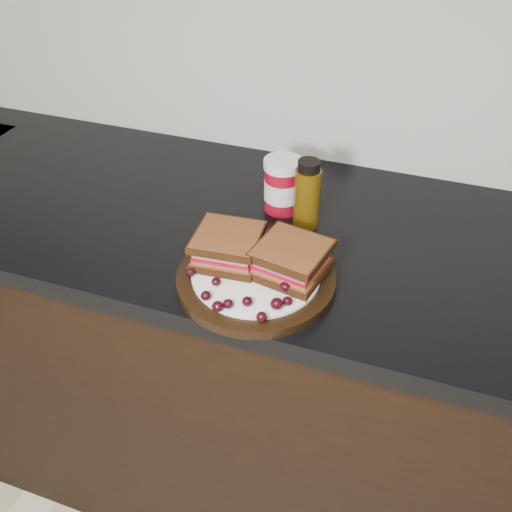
{
  "coord_description": "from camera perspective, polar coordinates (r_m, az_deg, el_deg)",
  "views": [
    {
      "loc": [
        0.27,
        0.8,
        1.56
      ],
      "look_at": [
        0.01,
        1.52,
        0.96
      ],
      "focal_mm": 40.0,
      "sensor_mm": 36.0,
      "label": 1
    }
  ],
  "objects": [
    {
      "name": "grape_11",
      "position": [
        0.99,
        4.2,
        -1.44
      ],
      "size": [
        0.02,
        0.02,
        0.02
      ],
      "primitive_type": "ellipsoid",
      "color": "black",
      "rests_on": "plate"
    },
    {
      "name": "grape_1",
      "position": [
        0.97,
        -4.02,
        -2.58
      ],
      "size": [
        0.02,
        0.02,
        0.01
      ],
      "primitive_type": "ellipsoid",
      "color": "black",
      "rests_on": "plate"
    },
    {
      "name": "grape_0",
      "position": [
        0.99,
        -6.57,
        -1.62
      ],
      "size": [
        0.02,
        0.02,
        0.02
      ],
      "primitive_type": "ellipsoid",
      "color": "black",
      "rests_on": "plate"
    },
    {
      "name": "grape_8",
      "position": [
        0.93,
        3.17,
        -4.52
      ],
      "size": [
        0.02,
        0.02,
        0.02
      ],
      "primitive_type": "ellipsoid",
      "color": "black",
      "rests_on": "plate"
    },
    {
      "name": "grape_7",
      "position": [
        0.92,
        2.08,
        -4.79
      ],
      "size": [
        0.02,
        0.02,
        0.02
      ],
      "primitive_type": "ellipsoid",
      "color": "black",
      "rests_on": "plate"
    },
    {
      "name": "grape_14",
      "position": [
        1.03,
        -3.57,
        0.66
      ],
      "size": [
        0.02,
        0.02,
        0.02
      ],
      "primitive_type": "ellipsoid",
      "color": "black",
      "rests_on": "plate"
    },
    {
      "name": "grape_17",
      "position": [
        1.04,
        -1.9,
        0.98
      ],
      "size": [
        0.02,
        0.02,
        0.02
      ],
      "primitive_type": "ellipsoid",
      "color": "black",
      "rests_on": "plate"
    },
    {
      "name": "grape_15",
      "position": [
        1.01,
        -2.86,
        -0.52
      ],
      "size": [
        0.02,
        0.02,
        0.02
      ],
      "primitive_type": "ellipsoid",
      "color": "black",
      "rests_on": "plate"
    },
    {
      "name": "grape_19",
      "position": [
        1.02,
        -3.68,
        0.08
      ],
      "size": [
        0.02,
        0.02,
        0.02
      ],
      "primitive_type": "ellipsoid",
      "color": "black",
      "rests_on": "plate"
    },
    {
      "name": "countertop",
      "position": [
        1.16,
        2.41,
        2.11
      ],
      "size": [
        3.98,
        0.6,
        0.04
      ],
      "primitive_type": "cube",
      "color": "black",
      "rests_on": "base_cabinets"
    },
    {
      "name": "grape_3",
      "position": [
        0.92,
        -3.86,
        -5.05
      ],
      "size": [
        0.02,
        0.02,
        0.02
      ],
      "primitive_type": "ellipsoid",
      "color": "black",
      "rests_on": "plate"
    },
    {
      "name": "grape_12",
      "position": [
        1.0,
        4.0,
        -0.81
      ],
      "size": [
        0.02,
        0.02,
        0.02
      ],
      "primitive_type": "ellipsoid",
      "color": "black",
      "rests_on": "plate"
    },
    {
      "name": "sandwich_left",
      "position": [
        1.01,
        -2.83,
        0.99
      ],
      "size": [
        0.12,
        0.12,
        0.05
      ],
      "primitive_type": null,
      "rotation": [
        0.0,
        0.0,
        0.08
      ],
      "color": "brown",
      "rests_on": "plate"
    },
    {
      "name": "grape_5",
      "position": [
        0.93,
        -0.88,
        -4.57
      ],
      "size": [
        0.02,
        0.02,
        0.02
      ],
      "primitive_type": "ellipsoid",
      "color": "black",
      "rests_on": "plate"
    },
    {
      "name": "grape_2",
      "position": [
        0.94,
        -5.03,
        -3.97
      ],
      "size": [
        0.02,
        0.02,
        0.02
      ],
      "primitive_type": "ellipsoid",
      "color": "black",
      "rests_on": "plate"
    },
    {
      "name": "oil_bottle",
      "position": [
        1.12,
        5.14,
        6.17
      ],
      "size": [
        0.06,
        0.06,
        0.14
      ],
      "primitive_type": "cylinder",
      "rotation": [
        0.0,
        0.0,
        0.06
      ],
      "color": "#493107",
      "rests_on": "countertop"
    },
    {
      "name": "grape_6",
      "position": [
        0.9,
        0.56,
        -6.1
      ],
      "size": [
        0.02,
        0.02,
        0.02
      ],
      "primitive_type": "ellipsoid",
      "color": "black",
      "rests_on": "plate"
    },
    {
      "name": "condiment_jar",
      "position": [
        1.17,
        2.65,
        7.09
      ],
      "size": [
        0.09,
        0.09,
        0.11
      ],
      "primitive_type": "cylinder",
      "rotation": [
        0.0,
        0.0,
        0.2
      ],
      "color": "maroon",
      "rests_on": "countertop"
    },
    {
      "name": "grape_18",
      "position": [
        1.03,
        -4.03,
        0.44
      ],
      "size": [
        0.02,
        0.02,
        0.02
      ],
      "primitive_type": "ellipsoid",
      "color": "black",
      "rests_on": "plate"
    },
    {
      "name": "base_cabinets",
      "position": [
        1.47,
        1.94,
        -12.26
      ],
      "size": [
        3.96,
        0.58,
        0.86
      ],
      "primitive_type": "cube",
      "color": "black",
      "rests_on": "ground_plane"
    },
    {
      "name": "grape_4",
      "position": [
        0.92,
        -2.81,
        -4.8
      ],
      "size": [
        0.02,
        0.02,
        0.02
      ],
      "primitive_type": "ellipsoid",
      "color": "black",
      "rests_on": "plate"
    },
    {
      "name": "sandwich_right",
      "position": [
        0.98,
        3.55,
        -0.33
      ],
      "size": [
        0.14,
        0.14,
        0.05
      ],
      "primitive_type": null,
      "rotation": [
        0.0,
        0.0,
        -0.19
      ],
      "color": "brown",
      "rests_on": "plate"
    },
    {
      "name": "grape_16",
      "position": [
        1.01,
        -5.26,
        -0.56
      ],
      "size": [
        0.02,
        0.02,
        0.02
      ],
      "primitive_type": "ellipsoid",
      "color": "black",
      "rests_on": "plate"
    },
    {
      "name": "grape_10",
      "position": [
        0.98,
        4.98,
        -1.9
      ],
      "size": [
        0.02,
        0.02,
        0.02
      ],
      "primitive_type": "ellipsoid",
      "color": "black",
      "rests_on": "plate"
    },
    {
      "name": "grape_9",
      "position": [
        0.95,
        2.97,
        -3.12
      ],
      "size": [
        0.02,
        0.02,
        0.02
      ],
      "primitive_type": "ellipsoid",
      "color": "black",
      "rests_on": "plate"
    },
    {
      "name": "grape_13",
      "position": [
        1.04,
        -1.73,
        1.1
      ],
      "size": [
        0.02,
        0.02,
        0.02
      ],
      "primitive_type": "ellipsoid",
      "color": "black",
      "rests_on": "plate"
    },
    {
      "name": "plate",
      "position": [
        1.0,
        -0.0,
        -2.29
      ],
      "size": [
        0.28,
        0.28,
        0.02
      ],
      "primitive_type": "cylinder",
      "color": "black",
      "rests_on": "countertop"
    }
  ]
}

